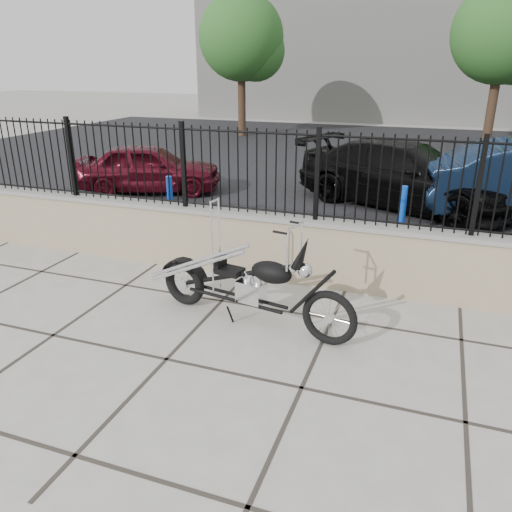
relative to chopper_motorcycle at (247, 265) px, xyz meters
The scene contains 12 objects.
ground_plane 1.43m from the chopper_motorcycle, 115.82° to the right, with size 90.00×90.00×0.00m, color #99968E.
parking_lot 11.45m from the chopper_motorcycle, 92.64° to the left, with size 30.00×30.00×0.00m, color black.
retaining_wall 1.53m from the chopper_motorcycle, 110.49° to the left, with size 14.00×0.36×0.96m, color gray.
iron_fence 1.71m from the chopper_motorcycle, 110.49° to the left, with size 14.00×0.08×1.20m, color black.
background_building 25.62m from the chopper_motorcycle, 91.19° to the left, with size 22.00×6.00×8.00m, color beige.
chopper_motorcycle is the anchor object (origin of this frame).
car_red 7.14m from the chopper_motorcycle, 130.35° to the left, with size 1.39×3.47×1.18m, color #490A16.
car_black 6.31m from the chopper_motorcycle, 77.62° to the left, with size 1.97×4.84×1.40m, color black.
bollard_a 4.31m from the chopper_motorcycle, 131.16° to the left, with size 0.11×0.11×0.96m, color #0A16A3.
bollard_b 4.12m from the chopper_motorcycle, 68.60° to the left, with size 0.12×0.12×0.98m, color blue.
tree_left 17.29m from the chopper_motorcycle, 111.45° to the left, with size 3.50×3.50×5.91m.
tree_right 16.27m from the chopper_motorcycle, 76.79° to the left, with size 3.51×3.51×5.93m.
Camera 1 is at (2.46, -4.00, 2.97)m, focal length 35.00 mm.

